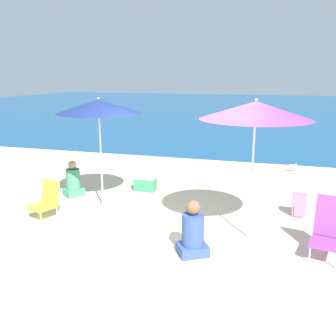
{
  "coord_description": "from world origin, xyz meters",
  "views": [
    {
      "loc": [
        1.5,
        -5.43,
        2.64
      ],
      "look_at": [
        -0.37,
        0.83,
        1.0
      ],
      "focal_mm": 40.0,
      "sensor_mm": 36.0,
      "label": 1
    }
  ],
  "objects_px": {
    "seagull": "(292,167)",
    "backpack_pink": "(299,205)",
    "person_seated_near": "(193,233)",
    "beach_umbrella_purple": "(256,111)",
    "person_seated_far": "(73,182)",
    "cooler_box": "(145,183)",
    "beach_chair_yellow": "(46,199)",
    "beach_umbrella_navy": "(99,107)",
    "beach_chair_purple": "(328,229)"
  },
  "relations": [
    {
      "from": "beach_umbrella_purple",
      "to": "backpack_pink",
      "type": "distance_m",
      "value": 2.43
    },
    {
      "from": "beach_umbrella_purple",
      "to": "beach_umbrella_navy",
      "type": "xyz_separation_m",
      "value": [
        -3.02,
        0.72,
        -0.07
      ]
    },
    {
      "from": "beach_umbrella_purple",
      "to": "beach_chair_yellow",
      "type": "height_order",
      "value": "beach_umbrella_purple"
    },
    {
      "from": "beach_chair_yellow",
      "to": "seagull",
      "type": "distance_m",
      "value": 6.71
    },
    {
      "from": "beach_umbrella_navy",
      "to": "person_seated_far",
      "type": "xyz_separation_m",
      "value": [
        -0.93,
        0.43,
        -1.71
      ]
    },
    {
      "from": "backpack_pink",
      "to": "person_seated_far",
      "type": "bearing_deg",
      "value": -178.4
    },
    {
      "from": "person_seated_near",
      "to": "cooler_box",
      "type": "relative_size",
      "value": 1.72
    },
    {
      "from": "person_seated_far",
      "to": "cooler_box",
      "type": "xyz_separation_m",
      "value": [
        1.4,
        0.82,
        -0.14
      ]
    },
    {
      "from": "beach_umbrella_purple",
      "to": "cooler_box",
      "type": "relative_size",
      "value": 4.59
    },
    {
      "from": "person_seated_far",
      "to": "seagull",
      "type": "height_order",
      "value": "person_seated_far"
    },
    {
      "from": "beach_chair_purple",
      "to": "cooler_box",
      "type": "distance_m",
      "value": 4.35
    },
    {
      "from": "person_seated_near",
      "to": "backpack_pink",
      "type": "relative_size",
      "value": 1.96
    },
    {
      "from": "beach_chair_yellow",
      "to": "person_seated_far",
      "type": "bearing_deg",
      "value": 115.46
    },
    {
      "from": "person_seated_near",
      "to": "person_seated_far",
      "type": "distance_m",
      "value": 3.76
    },
    {
      "from": "cooler_box",
      "to": "person_seated_far",
      "type": "bearing_deg",
      "value": -149.64
    },
    {
      "from": "beach_umbrella_navy",
      "to": "beach_chair_purple",
      "type": "relative_size",
      "value": 2.48
    },
    {
      "from": "seagull",
      "to": "cooler_box",
      "type": "bearing_deg",
      "value": -139.74
    },
    {
      "from": "beach_chair_yellow",
      "to": "beach_umbrella_purple",
      "type": "bearing_deg",
      "value": 19.69
    },
    {
      "from": "beach_umbrella_purple",
      "to": "seagull",
      "type": "relative_size",
      "value": 8.49
    },
    {
      "from": "beach_chair_yellow",
      "to": "person_seated_near",
      "type": "xyz_separation_m",
      "value": [
        3.01,
        -0.71,
        0.0
      ]
    },
    {
      "from": "beach_chair_yellow",
      "to": "backpack_pink",
      "type": "height_order",
      "value": "beach_chair_yellow"
    },
    {
      "from": "beach_umbrella_purple",
      "to": "backpack_pink",
      "type": "relative_size",
      "value": 5.22
    },
    {
      "from": "backpack_pink",
      "to": "cooler_box",
      "type": "distance_m",
      "value": 3.45
    },
    {
      "from": "beach_umbrella_purple",
      "to": "seagull",
      "type": "bearing_deg",
      "value": 80.69
    },
    {
      "from": "beach_chair_purple",
      "to": "beach_chair_yellow",
      "type": "xyz_separation_m",
      "value": [
        -4.93,
        0.16,
        -0.08
      ]
    },
    {
      "from": "beach_chair_purple",
      "to": "backpack_pink",
      "type": "xyz_separation_m",
      "value": [
        -0.32,
        1.58,
        -0.21
      ]
    },
    {
      "from": "cooler_box",
      "to": "seagull",
      "type": "xyz_separation_m",
      "value": [
        3.33,
        2.82,
        -0.05
      ]
    },
    {
      "from": "beach_umbrella_purple",
      "to": "beach_umbrella_navy",
      "type": "bearing_deg",
      "value": 166.62
    },
    {
      "from": "beach_chair_purple",
      "to": "beach_chair_yellow",
      "type": "height_order",
      "value": "beach_chair_purple"
    },
    {
      "from": "backpack_pink",
      "to": "beach_chair_yellow",
      "type": "bearing_deg",
      "value": -162.84
    },
    {
      "from": "seagull",
      "to": "backpack_pink",
      "type": "bearing_deg",
      "value": -89.22
    },
    {
      "from": "person_seated_near",
      "to": "person_seated_far",
      "type": "relative_size",
      "value": 1.07
    },
    {
      "from": "beach_umbrella_navy",
      "to": "seagull",
      "type": "relative_size",
      "value": 8.22
    },
    {
      "from": "beach_umbrella_navy",
      "to": "person_seated_near",
      "type": "xyz_separation_m",
      "value": [
        2.26,
        -1.57,
        -1.69
      ]
    },
    {
      "from": "beach_umbrella_purple",
      "to": "person_seated_near",
      "type": "relative_size",
      "value": 2.67
    },
    {
      "from": "seagull",
      "to": "person_seated_near",
      "type": "bearing_deg",
      "value": -105.35
    },
    {
      "from": "beach_umbrella_navy",
      "to": "backpack_pink",
      "type": "distance_m",
      "value": 4.3
    },
    {
      "from": "seagull",
      "to": "beach_chair_yellow",
      "type": "bearing_deg",
      "value": -132.74
    },
    {
      "from": "person_seated_far",
      "to": "beach_umbrella_navy",
      "type": "bearing_deg",
      "value": 8.87
    },
    {
      "from": "beach_umbrella_navy",
      "to": "seagull",
      "type": "height_order",
      "value": "beach_umbrella_navy"
    },
    {
      "from": "beach_chair_yellow",
      "to": "cooler_box",
      "type": "bearing_deg",
      "value": 77.42
    },
    {
      "from": "beach_chair_purple",
      "to": "person_seated_far",
      "type": "height_order",
      "value": "beach_chair_purple"
    },
    {
      "from": "beach_umbrella_purple",
      "to": "beach_chair_purple",
      "type": "height_order",
      "value": "beach_umbrella_purple"
    },
    {
      "from": "beach_umbrella_purple",
      "to": "seagull",
      "type": "xyz_separation_m",
      "value": [
        0.79,
        4.79,
        -1.96
      ]
    },
    {
      "from": "beach_chair_purple",
      "to": "person_seated_far",
      "type": "bearing_deg",
      "value": 176.37
    },
    {
      "from": "beach_umbrella_purple",
      "to": "person_seated_near",
      "type": "height_order",
      "value": "beach_umbrella_purple"
    },
    {
      "from": "backpack_pink",
      "to": "seagull",
      "type": "relative_size",
      "value": 1.63
    },
    {
      "from": "backpack_pink",
      "to": "person_seated_near",
      "type": "bearing_deg",
      "value": -126.81
    },
    {
      "from": "backpack_pink",
      "to": "beach_chair_purple",
      "type": "bearing_deg",
      "value": -78.44
    },
    {
      "from": "beach_umbrella_navy",
      "to": "cooler_box",
      "type": "xyz_separation_m",
      "value": [
        0.48,
        1.25,
        -1.85
      ]
    }
  ]
}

